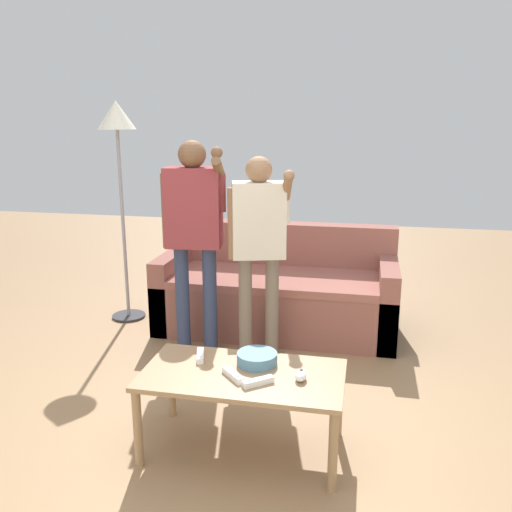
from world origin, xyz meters
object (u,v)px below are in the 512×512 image
(snack_bowl, at_px, (257,358))
(player_left, at_px, (194,224))
(couch, at_px, (278,292))
(player_center, at_px, (259,235))
(game_remote_wand_far, at_px, (258,382))
(floor_lamp, at_px, (118,136))
(game_remote_wand_near, at_px, (200,355))
(game_remote_wand_spare, at_px, (233,375))
(coffee_table, at_px, (243,382))
(game_remote_nunchuk, at_px, (301,376))

(snack_bowl, height_order, player_left, player_left)
(couch, xyz_separation_m, player_left, (-0.49, -0.63, 0.67))
(couch, height_order, player_left, player_left)
(player_center, bearing_deg, game_remote_wand_far, -78.70)
(couch, relative_size, floor_lamp, 1.04)
(floor_lamp, height_order, game_remote_wand_near, floor_lamp)
(game_remote_wand_spare, bearing_deg, couch, 92.29)
(player_center, height_order, game_remote_wand_spare, player_center)
(coffee_table, height_order, game_remote_wand_far, game_remote_wand_far)
(coffee_table, distance_m, floor_lamp, 2.44)
(game_remote_nunchuk, height_order, game_remote_wand_far, game_remote_nunchuk)
(game_remote_nunchuk, bearing_deg, coffee_table, 176.27)
(game_remote_wand_near, bearing_deg, couch, 84.57)
(player_left, relative_size, game_remote_wand_near, 9.61)
(player_left, bearing_deg, coffee_table, -61.28)
(snack_bowl, xyz_separation_m, game_remote_wand_spare, (-0.08, -0.18, -0.01))
(player_center, distance_m, game_remote_wand_near, 1.07)
(player_left, xyz_separation_m, game_remote_wand_near, (0.33, -0.96, -0.51))
(snack_bowl, bearing_deg, game_remote_wand_far, -77.06)
(couch, xyz_separation_m, game_remote_nunchuk, (0.40, -1.73, 0.16))
(couch, distance_m, game_remote_wand_far, 1.83)
(coffee_table, distance_m, player_center, 1.21)
(coffee_table, bearing_deg, couch, 93.54)
(couch, xyz_separation_m, game_remote_wand_spare, (0.07, -1.77, 0.15))
(couch, distance_m, floor_lamp, 1.78)
(game_remote_wand_far, bearing_deg, game_remote_wand_near, 148.02)
(couch, xyz_separation_m, floor_lamp, (-1.29, -0.07, 1.23))
(snack_bowl, distance_m, floor_lamp, 2.35)
(couch, relative_size, coffee_table, 1.85)
(player_center, bearing_deg, floor_lamp, 155.85)
(floor_lamp, height_order, player_left, floor_lamp)
(player_left, height_order, game_remote_wand_far, player_left)
(coffee_table, relative_size, game_remote_wand_spare, 7.12)
(player_center, relative_size, game_remote_wand_near, 8.99)
(snack_bowl, relative_size, game_remote_wand_spare, 1.48)
(game_remote_wand_near, bearing_deg, floor_lamp, 126.66)
(couch, distance_m, game_remote_wand_near, 1.61)
(snack_bowl, distance_m, game_remote_wand_far, 0.23)
(coffee_table, xyz_separation_m, player_center, (-0.14, 1.08, 0.52))
(game_remote_wand_near, bearing_deg, game_remote_wand_spare, -38.98)
(player_center, relative_size, game_remote_wand_far, 9.76)
(snack_bowl, bearing_deg, couch, 95.56)
(coffee_table, bearing_deg, player_center, 97.22)
(couch, bearing_deg, player_center, -92.81)
(couch, bearing_deg, game_remote_wand_near, -95.43)
(couch, bearing_deg, coffee_table, -86.46)
(couch, height_order, coffee_table, couch)
(snack_bowl, bearing_deg, game_remote_nunchuk, -28.88)
(snack_bowl, relative_size, floor_lamp, 0.12)
(coffee_table, relative_size, floor_lamp, 0.56)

